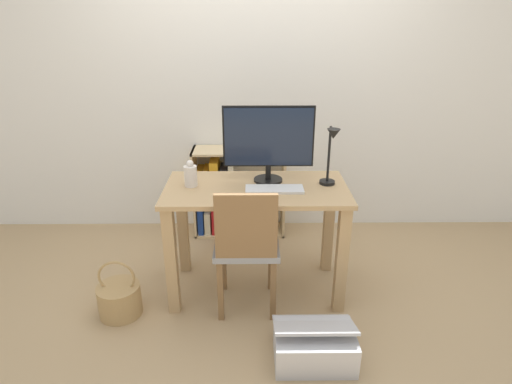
{
  "coord_description": "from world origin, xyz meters",
  "views": [
    {
      "loc": [
        -0.03,
        -2.52,
        1.78
      ],
      "look_at": [
        0.0,
        0.1,
        0.69
      ],
      "focal_mm": 30.0,
      "sensor_mm": 36.0,
      "label": 1
    }
  ],
  "objects_px": {
    "monitor": "(268,139)",
    "desk_lamp": "(331,151)",
    "basket": "(120,299)",
    "vase": "(191,175)",
    "bookshelf": "(225,194)",
    "keyboard": "(274,189)",
    "chair": "(247,244)",
    "storage_box": "(314,345)"
  },
  "relations": [
    {
      "from": "monitor",
      "to": "desk_lamp",
      "type": "height_order",
      "value": "monitor"
    },
    {
      "from": "desk_lamp",
      "to": "basket",
      "type": "xyz_separation_m",
      "value": [
        -1.33,
        -0.27,
        -0.89
      ]
    },
    {
      "from": "vase",
      "to": "basket",
      "type": "xyz_separation_m",
      "value": [
        -0.46,
        -0.29,
        -0.73
      ]
    },
    {
      "from": "vase",
      "to": "bookshelf",
      "type": "relative_size",
      "value": 0.22
    },
    {
      "from": "monitor",
      "to": "keyboard",
      "type": "xyz_separation_m",
      "value": [
        0.03,
        -0.17,
        -0.27
      ]
    },
    {
      "from": "chair",
      "to": "storage_box",
      "type": "height_order",
      "value": "chair"
    },
    {
      "from": "vase",
      "to": "chair",
      "type": "bearing_deg",
      "value": -35.57
    },
    {
      "from": "keyboard",
      "to": "storage_box",
      "type": "bearing_deg",
      "value": -72.29
    },
    {
      "from": "monitor",
      "to": "chair",
      "type": "relative_size",
      "value": 0.67
    },
    {
      "from": "storage_box",
      "to": "chair",
      "type": "bearing_deg",
      "value": 129.6
    },
    {
      "from": "keyboard",
      "to": "basket",
      "type": "distance_m",
      "value": 1.21
    },
    {
      "from": "bookshelf",
      "to": "chair",
      "type": "bearing_deg",
      "value": -79.63
    },
    {
      "from": "desk_lamp",
      "to": "bookshelf",
      "type": "relative_size",
      "value": 0.5
    },
    {
      "from": "bookshelf",
      "to": "storage_box",
      "type": "relative_size",
      "value": 1.72
    },
    {
      "from": "keyboard",
      "to": "monitor",
      "type": "bearing_deg",
      "value": 101.51
    },
    {
      "from": "desk_lamp",
      "to": "bookshelf",
      "type": "height_order",
      "value": "desk_lamp"
    },
    {
      "from": "desk_lamp",
      "to": "keyboard",
      "type": "bearing_deg",
      "value": -170.95
    },
    {
      "from": "vase",
      "to": "keyboard",
      "type": "bearing_deg",
      "value": -8.72
    },
    {
      "from": "desk_lamp",
      "to": "storage_box",
      "type": "xyz_separation_m",
      "value": [
        -0.15,
        -0.68,
        -0.9
      ]
    },
    {
      "from": "monitor",
      "to": "vase",
      "type": "relative_size",
      "value": 3.36
    },
    {
      "from": "vase",
      "to": "basket",
      "type": "height_order",
      "value": "vase"
    },
    {
      "from": "keyboard",
      "to": "vase",
      "type": "relative_size",
      "value": 2.09
    },
    {
      "from": "vase",
      "to": "basket",
      "type": "distance_m",
      "value": 0.91
    },
    {
      "from": "vase",
      "to": "storage_box",
      "type": "height_order",
      "value": "vase"
    },
    {
      "from": "bookshelf",
      "to": "storage_box",
      "type": "xyz_separation_m",
      "value": [
        0.57,
        -1.54,
        -0.26
      ]
    },
    {
      "from": "vase",
      "to": "chair",
      "type": "relative_size",
      "value": 0.2
    },
    {
      "from": "bookshelf",
      "to": "storage_box",
      "type": "bearing_deg",
      "value": -69.57
    },
    {
      "from": "keyboard",
      "to": "desk_lamp",
      "type": "distance_m",
      "value": 0.42
    },
    {
      "from": "monitor",
      "to": "chair",
      "type": "height_order",
      "value": "monitor"
    },
    {
      "from": "basket",
      "to": "chair",
      "type": "bearing_deg",
      "value": 2.69
    },
    {
      "from": "vase",
      "to": "basket",
      "type": "bearing_deg",
      "value": -147.35
    },
    {
      "from": "storage_box",
      "to": "keyboard",
      "type": "bearing_deg",
      "value": 107.71
    },
    {
      "from": "keyboard",
      "to": "chair",
      "type": "distance_m",
      "value": 0.38
    },
    {
      "from": "chair",
      "to": "storage_box",
      "type": "distance_m",
      "value": 0.7
    },
    {
      "from": "vase",
      "to": "chair",
      "type": "xyz_separation_m",
      "value": [
        0.36,
        -0.25,
        -0.36
      ]
    },
    {
      "from": "monitor",
      "to": "chair",
      "type": "distance_m",
      "value": 0.68
    },
    {
      "from": "desk_lamp",
      "to": "monitor",
      "type": "bearing_deg",
      "value": 163.6
    },
    {
      "from": "chair",
      "to": "storage_box",
      "type": "bearing_deg",
      "value": -47.57
    },
    {
      "from": "bookshelf",
      "to": "basket",
      "type": "height_order",
      "value": "bookshelf"
    },
    {
      "from": "vase",
      "to": "storage_box",
      "type": "relative_size",
      "value": 0.39
    },
    {
      "from": "vase",
      "to": "desk_lamp",
      "type": "xyz_separation_m",
      "value": [
        0.88,
        -0.03,
        0.16
      ]
    },
    {
      "from": "desk_lamp",
      "to": "vase",
      "type": "bearing_deg",
      "value": 178.3
    }
  ]
}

